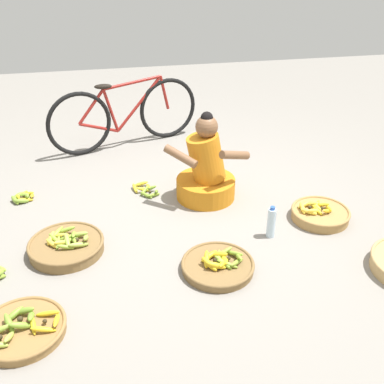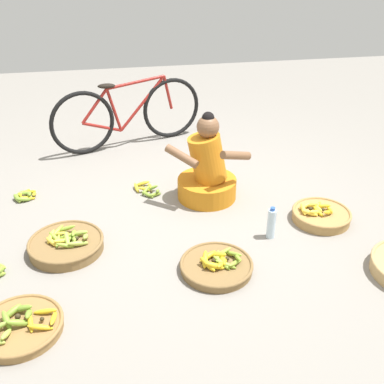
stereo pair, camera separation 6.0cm
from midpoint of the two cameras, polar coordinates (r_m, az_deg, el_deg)
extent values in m
plane|color=gray|center=(3.83, -1.06, -3.12)|extent=(10.00, 10.00, 0.00)
cylinder|color=orange|center=(4.08, 1.28, 0.51)|extent=(0.52, 0.52, 0.18)
cylinder|color=orange|center=(3.94, 1.33, 4.22)|extent=(0.39, 0.33, 0.45)
sphere|color=brown|center=(3.83, 1.38, 8.11)|extent=(0.19, 0.19, 0.19)
sphere|color=black|center=(3.80, 1.39, 9.18)|extent=(0.10, 0.10, 0.10)
cylinder|color=brown|center=(3.79, -1.87, 4.45)|extent=(0.28, 0.26, 0.16)
cylinder|color=brown|center=(3.82, 4.88, 4.59)|extent=(0.31, 0.20, 0.16)
torus|color=black|center=(4.94, -14.15, 8.17)|extent=(0.67, 0.24, 0.68)
torus|color=black|center=(5.26, -3.33, 10.31)|extent=(0.67, 0.24, 0.68)
cylinder|color=maroon|center=(5.10, -6.92, 10.83)|extent=(0.54, 0.19, 0.55)
cylinder|color=maroon|center=(5.00, -10.39, 9.89)|extent=(0.15, 0.07, 0.49)
cylinder|color=maroon|center=(5.01, -7.74, 13.30)|extent=(0.63, 0.22, 0.08)
cylinder|color=maroon|center=(5.02, -11.79, 7.82)|extent=(0.41, 0.15, 0.18)
cylinder|color=maroon|center=(4.92, -12.75, 10.27)|extent=(0.31, 0.12, 0.35)
cylinder|color=maroon|center=(5.19, -3.80, 12.20)|extent=(0.12, 0.06, 0.38)
ellipsoid|color=black|center=(4.90, -11.35, 12.72)|extent=(0.18, 0.08, 0.05)
cylinder|color=brown|center=(3.55, -15.79, -6.60)|extent=(0.54, 0.54, 0.08)
torus|color=brown|center=(3.52, -15.87, -6.07)|extent=(0.56, 0.56, 0.02)
ellipsoid|color=#9EB747|center=(3.47, -13.53, -5.56)|extent=(0.05, 0.15, 0.10)
ellipsoid|color=#9EB747|center=(3.54, -14.39, -5.14)|extent=(0.16, 0.06, 0.07)
ellipsoid|color=#9EB747|center=(3.48, -15.70, -5.87)|extent=(0.06, 0.16, 0.09)
ellipsoid|color=#9EB747|center=(3.43, -14.40, -6.36)|extent=(0.16, 0.07, 0.06)
sphere|color=#382D19|center=(3.48, -14.61, -5.75)|extent=(0.03, 0.03, 0.03)
ellipsoid|color=#8CAD38|center=(3.54, -14.96, -5.11)|extent=(0.03, 0.16, 0.08)
ellipsoid|color=#8CAD38|center=(3.61, -15.91, -4.58)|extent=(0.16, 0.05, 0.08)
ellipsoid|color=#8CAD38|center=(3.59, -16.95, -4.96)|extent=(0.12, 0.15, 0.07)
ellipsoid|color=#8CAD38|center=(3.52, -17.01, -5.72)|extent=(0.13, 0.14, 0.08)
ellipsoid|color=#8CAD38|center=(3.50, -15.55, -5.83)|extent=(0.15, 0.11, 0.06)
sphere|color=#382D19|center=(3.55, -16.09, -5.29)|extent=(0.03, 0.03, 0.03)
ellipsoid|color=yellow|center=(3.52, -15.85, -5.56)|extent=(0.05, 0.13, 0.06)
ellipsoid|color=yellow|center=(3.57, -16.38, -5.19)|extent=(0.13, 0.08, 0.06)
ellipsoid|color=yellow|center=(3.55, -17.58, -5.50)|extent=(0.08, 0.13, 0.08)
ellipsoid|color=yellow|center=(3.50, -17.46, -6.12)|extent=(0.11, 0.12, 0.06)
ellipsoid|color=yellow|center=(3.48, -16.36, -6.04)|extent=(0.13, 0.09, 0.08)
sphere|color=#382D19|center=(3.52, -16.76, -5.67)|extent=(0.03, 0.03, 0.03)
ellipsoid|color=#8CAD38|center=(3.48, -14.90, -5.81)|extent=(0.05, 0.13, 0.07)
ellipsoid|color=#8CAD38|center=(3.53, -15.82, -5.49)|extent=(0.13, 0.03, 0.06)
ellipsoid|color=#8CAD38|center=(3.50, -16.77, -6.05)|extent=(0.04, 0.13, 0.06)
ellipsoid|color=#8CAD38|center=(3.44, -15.93, -6.57)|extent=(0.13, 0.04, 0.06)
sphere|color=#382D19|center=(3.48, -15.84, -6.03)|extent=(0.03, 0.03, 0.03)
cylinder|color=brown|center=(3.26, 2.67, -9.23)|extent=(0.50, 0.50, 0.05)
torus|color=brown|center=(3.24, 2.68, -8.87)|extent=(0.52, 0.52, 0.02)
ellipsoid|color=#8CAD38|center=(3.26, 5.24, -7.98)|extent=(0.04, 0.15, 0.09)
ellipsoid|color=#8CAD38|center=(3.30, 4.74, -7.60)|extent=(0.12, 0.14, 0.07)
ellipsoid|color=#8CAD38|center=(3.30, 3.38, -7.54)|extent=(0.16, 0.08, 0.07)
ellipsoid|color=#8CAD38|center=(3.25, 2.82, -8.17)|extent=(0.07, 0.16, 0.06)
ellipsoid|color=#8CAD38|center=(3.20, 3.34, -8.74)|extent=(0.12, 0.14, 0.08)
ellipsoid|color=#8CAD38|center=(3.20, 3.87, -8.91)|extent=(0.15, 0.09, 0.07)
ellipsoid|color=#8CAD38|center=(3.22, 5.06, -8.66)|extent=(0.14, 0.12, 0.06)
sphere|color=#382D19|center=(3.25, 4.04, -8.21)|extent=(0.03, 0.03, 0.03)
ellipsoid|color=gold|center=(3.23, 3.49, -8.38)|extent=(0.05, 0.15, 0.07)
ellipsoid|color=gold|center=(3.27, 2.78, -7.77)|extent=(0.14, 0.12, 0.08)
ellipsoid|color=gold|center=(3.26, 1.62, -7.96)|extent=(0.15, 0.10, 0.06)
ellipsoid|color=gold|center=(3.22, 1.21, -8.35)|extent=(0.08, 0.15, 0.09)
ellipsoid|color=gold|center=(3.18, 1.60, -8.93)|extent=(0.12, 0.14, 0.08)
ellipsoid|color=gold|center=(3.17, 2.50, -9.10)|extent=(0.15, 0.06, 0.09)
ellipsoid|color=gold|center=(3.20, 3.41, -8.78)|extent=(0.12, 0.14, 0.07)
sphere|color=#382D19|center=(3.22, 2.36, -8.46)|extent=(0.04, 0.04, 0.04)
cylinder|color=#A87F47|center=(3.92, 15.19, -2.76)|extent=(0.46, 0.46, 0.08)
torus|color=#A87F47|center=(3.90, 15.26, -2.28)|extent=(0.48, 0.48, 0.02)
ellipsoid|color=gold|center=(3.91, 16.17, -1.95)|extent=(0.05, 0.13, 0.06)
ellipsoid|color=gold|center=(3.94, 15.39, -1.56)|extent=(0.13, 0.08, 0.06)
ellipsoid|color=gold|center=(3.91, 14.69, -1.66)|extent=(0.12, 0.10, 0.08)
ellipsoid|color=gold|center=(3.85, 14.85, -2.19)|extent=(0.08, 0.13, 0.07)
ellipsoid|color=gold|center=(3.86, 16.03, -2.27)|extent=(0.13, 0.08, 0.07)
sphere|color=#382D19|center=(3.89, 15.40, -1.96)|extent=(0.03, 0.03, 0.03)
ellipsoid|color=yellow|center=(3.90, 14.75, -1.79)|extent=(0.04, 0.14, 0.06)
ellipsoid|color=yellow|center=(3.92, 14.07, -1.42)|extent=(0.14, 0.10, 0.07)
ellipsoid|color=yellow|center=(3.91, 13.37, -1.51)|extent=(0.14, 0.08, 0.06)
ellipsoid|color=yellow|center=(3.85, 13.11, -1.92)|extent=(0.05, 0.14, 0.07)
ellipsoid|color=yellow|center=(3.82, 13.87, -2.38)|extent=(0.14, 0.10, 0.06)
ellipsoid|color=yellow|center=(3.83, 14.56, -2.27)|extent=(0.14, 0.07, 0.07)
sphere|color=#382D19|center=(3.87, 13.97, -1.88)|extent=(0.03, 0.03, 0.03)
cylinder|color=olive|center=(3.00, -20.85, -15.75)|extent=(0.50, 0.50, 0.05)
torus|color=olive|center=(2.98, -20.95, -15.37)|extent=(0.51, 0.51, 0.02)
ellipsoid|color=gold|center=(2.92, -17.07, -14.97)|extent=(0.04, 0.15, 0.06)
ellipsoid|color=gold|center=(2.98, -18.05, -14.14)|extent=(0.15, 0.06, 0.05)
ellipsoid|color=gold|center=(2.93, -19.71, -15.20)|extent=(0.06, 0.15, 0.07)
ellipsoid|color=gold|center=(2.88, -18.58, -15.87)|extent=(0.15, 0.04, 0.07)
sphere|color=#382D19|center=(2.93, -18.39, -14.98)|extent=(0.03, 0.03, 0.03)
ellipsoid|color=olive|center=(2.97, -19.92, -14.30)|extent=(0.04, 0.14, 0.09)
ellipsoid|color=olive|center=(3.02, -20.67, -13.64)|extent=(0.15, 0.08, 0.08)
ellipsoid|color=olive|center=(3.03, -21.81, -13.96)|extent=(0.13, 0.13, 0.06)
ellipsoid|color=olive|center=(2.98, -22.31, -14.83)|extent=(0.10, 0.15, 0.08)
ellipsoid|color=olive|center=(2.93, -21.05, -15.19)|extent=(0.15, 0.07, 0.09)
sphere|color=#382D19|center=(2.99, -21.12, -14.49)|extent=(0.03, 0.03, 0.03)
ellipsoid|color=#9EB747|center=(2.90, -22.34, -16.32)|extent=(0.06, 0.13, 0.07)
ellipsoid|color=#9EB747|center=(2.96, -23.20, -15.44)|extent=(0.12, 0.04, 0.08)
sphere|color=#382D19|center=(2.92, -23.32, -16.23)|extent=(0.03, 0.03, 0.03)
ellipsoid|color=#8CAD38|center=(3.46, -23.08, -9.09)|extent=(0.04, 0.15, 0.10)
ellipsoid|color=olive|center=(4.15, -4.86, 0.08)|extent=(0.05, 0.13, 0.08)
ellipsoid|color=olive|center=(4.21, -5.67, 0.43)|extent=(0.13, 0.04, 0.08)
ellipsoid|color=olive|center=(4.19, -6.32, 0.19)|extent=(0.11, 0.12, 0.07)
ellipsoid|color=olive|center=(4.12, -6.11, -0.38)|extent=(0.12, 0.11, 0.06)
ellipsoid|color=olive|center=(4.12, -5.17, -0.35)|extent=(0.13, 0.09, 0.05)
sphere|color=#382D19|center=(4.16, -5.65, -0.01)|extent=(0.03, 0.03, 0.03)
ellipsoid|color=yellow|center=(4.26, -5.87, 0.73)|extent=(0.04, 0.14, 0.07)
ellipsoid|color=yellow|center=(4.31, -6.77, 1.01)|extent=(0.14, 0.03, 0.06)
ellipsoid|color=yellow|center=(4.24, -7.49, 0.47)|extent=(0.06, 0.14, 0.06)
ellipsoid|color=yellow|center=(4.20, -6.44, 0.33)|extent=(0.14, 0.06, 0.08)
sphere|color=#382D19|center=(4.25, -6.69, 0.63)|extent=(0.03, 0.03, 0.03)
ellipsoid|color=olive|center=(4.32, -20.16, -0.50)|extent=(0.07, 0.13, 0.09)
ellipsoid|color=olive|center=(4.37, -20.62, -0.39)|extent=(0.13, 0.06, 0.06)
ellipsoid|color=olive|center=(4.36, -21.25, -0.51)|extent=(0.12, 0.11, 0.07)
ellipsoid|color=olive|center=(4.31, -21.49, -0.95)|extent=(0.10, 0.13, 0.07)
ellipsoid|color=olive|center=(4.28, -20.76, -1.04)|extent=(0.13, 0.07, 0.07)
sphere|color=#382D19|center=(4.32, -20.85, -0.70)|extent=(0.04, 0.04, 0.04)
ellipsoid|color=gold|center=(4.33, -19.61, -0.42)|extent=(0.04, 0.13, 0.07)
ellipsoid|color=gold|center=(4.39, -20.15, -0.20)|extent=(0.13, 0.05, 0.05)
ellipsoid|color=gold|center=(4.39, -20.73, -0.32)|extent=(0.12, 0.11, 0.06)
ellipsoid|color=gold|center=(4.32, -20.97, -0.77)|extent=(0.10, 0.12, 0.07)
ellipsoid|color=gold|center=(4.29, -20.30, -0.90)|extent=(0.13, 0.05, 0.06)
sphere|color=#382D19|center=(4.34, -20.33, -0.52)|extent=(0.03, 0.03, 0.03)
cylinder|color=silver|center=(3.58, 9.33, -3.82)|extent=(0.07, 0.07, 0.24)
cylinder|color=#2D59B7|center=(3.51, 9.51, -2.00)|extent=(0.04, 0.04, 0.02)
camera|label=1|loc=(0.03, -90.50, -0.28)|focal=42.96mm
camera|label=2|loc=(0.03, 89.50, 0.28)|focal=42.96mm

